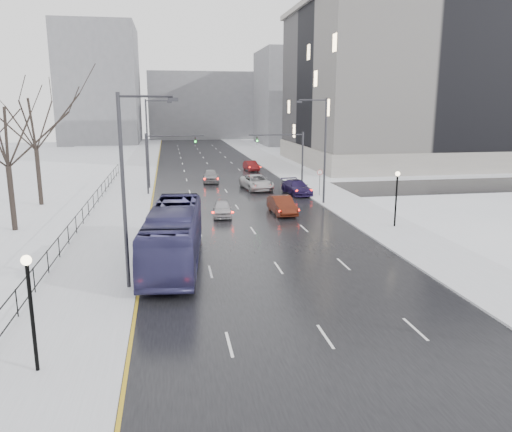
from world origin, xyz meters
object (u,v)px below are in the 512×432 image
streetlight_l_near (128,183)px  sedan_right_far (297,187)px  bus (174,235)px  mast_signal_left (157,156)px  streetlight_r_mid (323,146)px  tree_park_d (15,231)px  sedan_center_near (222,209)px  mast_signal_right (293,154)px  sedan_center_far (211,176)px  streetlight_l_far (149,139)px  lamppost_l (30,297)px  sedan_right_distant (251,166)px  tree_park_e (42,206)px  sedan_right_cross (256,182)px  no_uturn_sign (320,175)px  sedan_right_near (282,205)px  lamppost_r_mid (397,191)px

streetlight_l_near → sedan_right_far: size_ratio=1.93×
bus → mast_signal_left: bearing=98.7°
streetlight_r_mid → bus: (-14.16, -15.97, -3.86)m
tree_park_d → streetlight_r_mid: bearing=13.0°
mast_signal_left → sedan_center_near: (5.55, -11.66, -3.40)m
mast_signal_right → sedan_center_far: bearing=137.8°
mast_signal_left → streetlight_l_far: bearing=101.9°
streetlight_r_mid → bus: streetlight_r_mid is taller
sedan_center_near → lamppost_l: bearing=-106.2°
streetlight_l_far → lamppost_l: streetlight_l_far is taller
sedan_right_far → sedan_center_far: (-8.32, 9.98, 0.05)m
sedan_center_far → sedan_right_distant: (6.69, 9.96, -0.09)m
tree_park_e → sedan_right_cross: size_ratio=2.30×
streetlight_l_near → no_uturn_sign: bearing=54.1°
lamppost_l → streetlight_l_near: bearing=70.5°
mast_signal_left → sedan_center_far: bearing=51.0°
sedan_right_near → sedan_right_cross: size_ratio=0.81×
sedan_right_far → sedan_center_far: size_ratio=1.11×
streetlight_l_near → lamppost_r_mid: (19.17, 10.00, -2.67)m
streetlight_r_mid → sedan_center_far: (-9.29, 15.67, -4.78)m
lamppost_r_mid → bus: size_ratio=0.35×
tree_park_d → streetlight_r_mid: streetlight_r_mid is taller
lamppost_l → mast_signal_left: bearing=84.2°
tree_park_d → mast_signal_right: (25.13, 14.00, 4.11)m
tree_park_e → sedan_center_near: (16.43, -7.67, 0.71)m
streetlight_r_mid → streetlight_l_near: bearing=-129.2°
tree_park_e → lamppost_r_mid: (29.20, -14.00, 2.94)m
mast_signal_left → sedan_center_near: mast_signal_left is taller
streetlight_r_mid → sedan_center_far: size_ratio=2.14×
tree_park_e → mast_signal_right: bearing=8.9°
streetlight_r_mid → sedan_right_distant: size_ratio=2.35×
tree_park_d → streetlight_l_far: size_ratio=1.25×
lamppost_l → no_uturn_sign: (20.20, 32.00, -0.64)m
lamppost_l → sedan_right_far: lamppost_l is taller
streetlight_r_mid → streetlight_l_far: (-16.33, 12.00, 0.00)m
tree_park_d → sedan_right_far: size_ratio=2.42×
sedan_right_distant → streetlight_r_mid: bearing=-90.9°
streetlight_r_mid → sedan_right_far: size_ratio=1.93×
lamppost_l → sedan_right_cross: 40.17m
sedan_center_far → streetlight_l_far: bearing=-149.2°
sedan_right_cross → sedan_right_far: bearing=-52.9°
bus → lamppost_l: bearing=-107.1°
sedan_right_far → sedan_right_distant: bearing=87.6°
mast_signal_right → sedan_right_distant: bearing=95.7°
mast_signal_right → no_uturn_sign: bearing=-64.9°
sedan_center_far → mast_signal_right: bearing=-39.0°
tree_park_d → tree_park_e: 10.01m
sedan_center_near → mast_signal_right: bearing=56.6°
streetlight_l_far → sedan_right_far: streetlight_l_far is taller
no_uturn_sign → tree_park_e: bearing=180.0°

